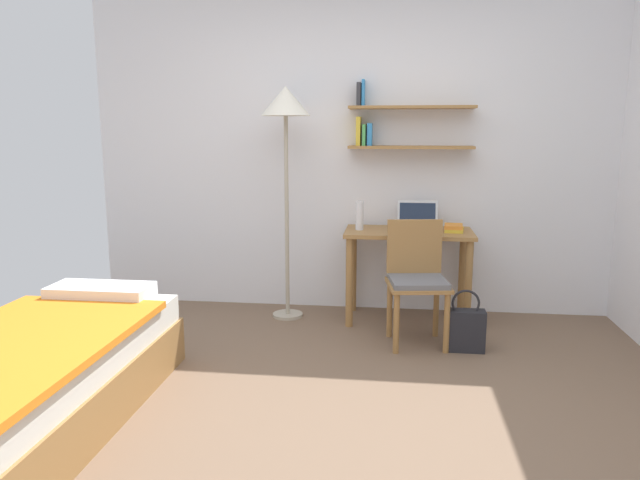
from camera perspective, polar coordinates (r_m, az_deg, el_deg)
The scene contains 10 objects.
ground_plane at distance 3.21m, azimuth 1.41°, elevation -16.88°, with size 5.28×5.28×0.00m, color brown.
wall_back at distance 4.87m, azimuth 3.97°, elevation 8.49°, with size 4.40×0.27×2.60m.
bed at distance 3.36m, azimuth -26.08°, elevation -12.22°, with size 0.89×1.97×0.54m.
desk at distance 4.63m, azimuth 8.48°, elevation -0.89°, with size 0.97×0.51×0.72m.
desk_chair at distance 4.18m, azimuth 9.28°, elevation -3.46°, with size 0.46×0.45×0.85m.
standing_lamp at distance 4.59m, azimuth -3.32°, elevation 11.84°, with size 0.38×0.38×1.80m.
laptop at distance 4.68m, azimuth 9.34°, elevation 1.72°, with size 0.32×0.24×0.22m.
water_bottle at distance 4.58m, azimuth 3.82°, elevation 2.36°, with size 0.06×0.06×0.22m, color silver.
book_stack at distance 4.63m, azimuth 12.75°, elevation 1.13°, with size 0.16×0.22×0.05m.
handbag at distance 4.17m, azimuth 13.73°, elevation -8.30°, with size 0.27×0.12×0.43m.
Camera 1 is at (0.28, -2.83, 1.48)m, focal length 33.29 mm.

